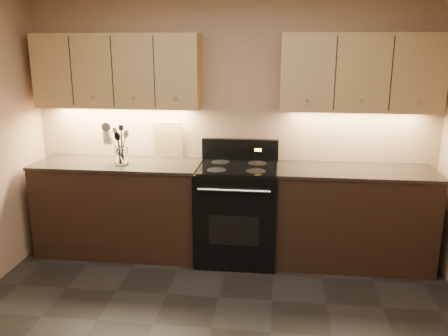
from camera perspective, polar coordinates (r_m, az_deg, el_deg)
The scene contains 14 objects.
wall_back at distance 4.72m, azimuth 1.05°, elevation 5.55°, with size 4.00×0.04×2.60m, color #A48160.
counter_left at distance 4.88m, azimuth -12.37°, elevation -4.62°, with size 1.62×0.62×0.93m.
counter_right at distance 4.68m, azimuth 15.23°, elevation -5.67°, with size 1.46×0.62×0.93m.
stove at distance 4.62m, azimuth 1.59°, elevation -5.23°, with size 0.76×0.68×1.14m.
upper_cab_left at distance 4.76m, azimuth -12.68°, elevation 11.33°, with size 1.60×0.30×0.70m, color tan.
upper_cab_right at distance 4.55m, azimuth 16.12°, elevation 10.96°, with size 1.44×0.30×0.70m, color tan.
outlet_plate at distance 5.04m, azimuth -13.86°, elevation 3.64°, with size 0.09×0.01×0.12m, color #B2B5BA.
utensil_crock at distance 4.65m, azimuth -12.24°, elevation 1.35°, with size 0.14×0.14×0.16m.
cutting_board at distance 4.82m, azimuth -6.70°, elevation 3.42°, with size 0.30×0.02×0.38m, color tan.
wooden_spoon at distance 4.63m, azimuth -12.57°, elevation 2.55°, with size 0.06×0.06×0.32m, color tan, non-canonical shape.
black_spoon at distance 4.64m, azimuth -12.38°, elevation 2.54°, with size 0.06×0.06×0.31m, color black, non-canonical shape.
black_turner at distance 4.60m, azimuth -12.24°, elevation 2.86°, with size 0.08×0.08×0.38m, color black, non-canonical shape.
steel_spatula at distance 4.62m, azimuth -11.96°, elevation 2.80°, with size 0.08×0.08×0.36m, color silver, non-canonical shape.
steel_skimmer at distance 4.59m, azimuth -12.12°, elevation 3.01°, with size 0.09×0.09×0.40m, color silver, non-canonical shape.
Camera 1 is at (0.46, -2.63, 2.07)m, focal length 38.00 mm.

